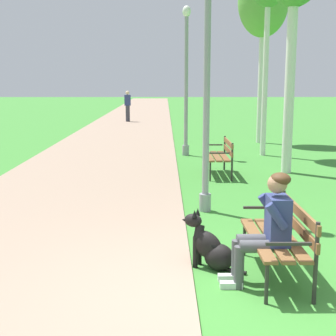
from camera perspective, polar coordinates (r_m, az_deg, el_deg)
ground_plane at (r=5.17m, az=7.56°, el=-15.15°), size 120.00×120.00×0.00m
paved_path at (r=28.76m, az=-3.84°, el=5.88°), size 4.10×60.00×0.04m
park_bench_near at (r=5.66m, az=13.14°, el=-7.48°), size 0.55×1.50×0.85m
park_bench_mid at (r=11.45m, az=6.16°, el=1.68°), size 0.55×1.50×0.85m
person_seated_on_near_bench at (r=5.37m, az=11.57°, el=-6.51°), size 0.74×0.49×1.25m
dog_black at (r=5.85m, az=5.05°, el=-9.26°), size 0.76×0.49×0.71m
lamp_post_near at (r=8.11m, az=4.59°, el=11.68°), size 0.24×0.24×4.68m
lamp_post_mid at (r=14.35m, az=2.14°, el=10.29°), size 0.24×0.24×4.29m
birch_tree_fifth at (r=17.82m, az=11.10°, el=18.44°), size 1.74×1.57×6.08m
pedestrian_distant at (r=25.98m, az=-4.75°, el=7.21°), size 0.32×0.22×1.65m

